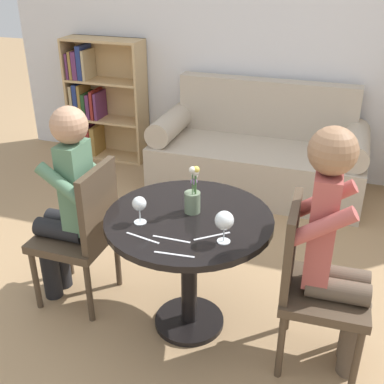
# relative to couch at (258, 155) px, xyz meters

# --- Properties ---
(ground_plane) EXTENTS (16.00, 16.00, 0.00)m
(ground_plane) POSITION_rel_couch_xyz_m (0.00, -1.88, -0.31)
(ground_plane) COLOR tan
(back_wall) EXTENTS (5.20, 0.05, 2.70)m
(back_wall) POSITION_rel_couch_xyz_m (0.00, 0.42, 1.04)
(back_wall) COLOR silver
(back_wall) RESTS_ON ground_plane
(round_table) EXTENTS (0.88, 0.88, 0.71)m
(round_table) POSITION_rel_couch_xyz_m (0.00, -1.88, 0.25)
(round_table) COLOR black
(round_table) RESTS_ON ground_plane
(couch) EXTENTS (1.82, 0.80, 0.92)m
(couch) POSITION_rel_couch_xyz_m (0.00, 0.00, 0.00)
(couch) COLOR #B7A893
(couch) RESTS_ON ground_plane
(bookshelf_left) EXTENTS (0.79, 0.28, 1.19)m
(bookshelf_left) POSITION_rel_couch_xyz_m (-1.70, 0.26, 0.26)
(bookshelf_left) COLOR tan
(bookshelf_left) RESTS_ON ground_plane
(chair_left) EXTENTS (0.42, 0.42, 0.90)m
(chair_left) POSITION_rel_couch_xyz_m (-0.65, -1.86, 0.18)
(chair_left) COLOR #473828
(chair_left) RESTS_ON ground_plane
(chair_right) EXTENTS (0.44, 0.44, 0.90)m
(chair_right) POSITION_rel_couch_xyz_m (0.65, -1.92, 0.18)
(chair_right) COLOR #473828
(chair_right) RESTS_ON ground_plane
(person_left) EXTENTS (0.42, 0.34, 1.23)m
(person_left) POSITION_rel_couch_xyz_m (-0.74, -1.86, 0.34)
(person_left) COLOR black
(person_left) RESTS_ON ground_plane
(person_right) EXTENTS (0.43, 0.35, 1.29)m
(person_right) POSITION_rel_couch_xyz_m (0.74, -1.92, 0.39)
(person_right) COLOR brown
(person_right) RESTS_ON ground_plane
(wine_glass_left) EXTENTS (0.07, 0.07, 0.15)m
(wine_glass_left) POSITION_rel_couch_xyz_m (-0.22, -2.02, 0.50)
(wine_glass_left) COLOR white
(wine_glass_left) RESTS_ON round_table
(wine_glass_right) EXTENTS (0.09, 0.09, 0.16)m
(wine_glass_right) POSITION_rel_couch_xyz_m (0.23, -2.05, 0.51)
(wine_glass_right) COLOR white
(wine_glass_right) RESTS_ON round_table
(flower_vase) EXTENTS (0.08, 0.08, 0.27)m
(flower_vase) POSITION_rel_couch_xyz_m (0.00, -1.83, 0.50)
(flower_vase) COLOR gray
(flower_vase) RESTS_ON round_table
(knife_left_setting) EXTENTS (0.15, 0.13, 0.00)m
(knife_left_setting) POSITION_rel_couch_xyz_m (0.17, -2.03, 0.40)
(knife_left_setting) COLOR silver
(knife_left_setting) RESTS_ON round_table
(fork_left_setting) EXTENTS (0.19, 0.03, 0.00)m
(fork_left_setting) POSITION_rel_couch_xyz_m (0.05, -2.23, 0.40)
(fork_left_setting) COLOR silver
(fork_left_setting) RESTS_ON round_table
(knife_right_setting) EXTENTS (0.19, 0.05, 0.00)m
(knife_right_setting) POSITION_rel_couch_xyz_m (-0.14, -2.15, 0.40)
(knife_right_setting) COLOR silver
(knife_right_setting) RESTS_ON round_table
(fork_right_setting) EXTENTS (0.19, 0.01, 0.00)m
(fork_right_setting) POSITION_rel_couch_xyz_m (-0.01, -2.11, 0.40)
(fork_right_setting) COLOR silver
(fork_right_setting) RESTS_ON round_table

